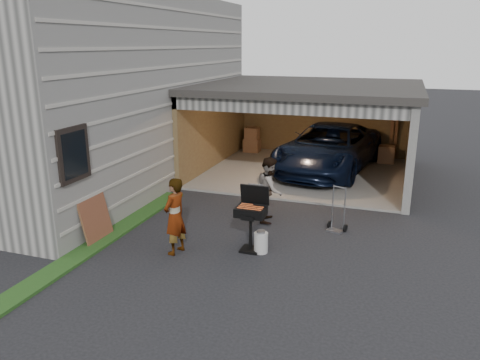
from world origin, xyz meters
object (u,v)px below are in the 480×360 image
object	(u,v)px
propane_tank	(261,243)
bbq_grill	(251,214)
hand_truck	(337,222)
woman	(175,216)
plywood_panel	(96,219)
minivan	(328,150)
man	(270,189)

from	to	relation	value
propane_tank	bbq_grill	bearing A→B (deg)	169.87
hand_truck	woman	bearing A→B (deg)	-124.72
woman	plywood_panel	distance (m)	1.92
propane_tank	hand_truck	size ratio (longest dim) A/B	0.41
woman	bbq_grill	xyz separation A→B (m)	(1.40, 0.63, 0.01)
minivan	plywood_panel	xyz separation A→B (m)	(-3.81, -7.29, -0.27)
propane_tank	minivan	bearing A→B (deg)	87.55
plywood_panel	woman	bearing A→B (deg)	-0.04
bbq_grill	man	bearing A→B (deg)	93.27
bbq_grill	hand_truck	bearing A→B (deg)	47.05
plywood_panel	hand_truck	bearing A→B (deg)	25.12
propane_tank	plywood_panel	size ratio (longest dim) A/B	0.43
minivan	woman	xyz separation A→B (m)	(-1.91, -7.29, 0.04)
man	woman	bearing A→B (deg)	141.69
propane_tank	hand_truck	xyz separation A→B (m)	(1.30, 1.67, -0.01)
man	hand_truck	xyz separation A→B (m)	(1.62, -0.12, -0.58)
woman	propane_tank	world-z (taller)	woman
minivan	propane_tank	world-z (taller)	minivan
man	hand_truck	world-z (taller)	man
woman	hand_truck	bearing A→B (deg)	139.84
plywood_panel	hand_truck	world-z (taller)	hand_truck
minivan	propane_tank	bearing A→B (deg)	-84.18
man	plywood_panel	world-z (taller)	man
minivan	plywood_panel	size ratio (longest dim) A/B	5.50
man	bbq_grill	size ratio (longest dim) A/B	1.16
bbq_grill	plywood_panel	xyz separation A→B (m)	(-3.30, -0.63, -0.31)
man	propane_tank	world-z (taller)	man
bbq_grill	plywood_panel	distance (m)	3.37
propane_tank	plywood_panel	distance (m)	3.58
minivan	propane_tank	xyz separation A→B (m)	(-0.29, -6.70, -0.54)
woman	man	distance (m)	2.71
hand_truck	man	bearing A→B (deg)	-166.56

